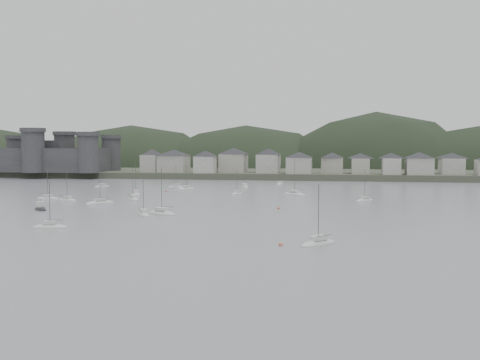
# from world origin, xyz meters

# --- Properties ---
(ground) EXTENTS (900.00, 900.00, 0.00)m
(ground) POSITION_xyz_m (0.00, 0.00, 0.00)
(ground) COLOR slate
(ground) RESTS_ON ground
(far_shore_land) EXTENTS (900.00, 250.00, 3.00)m
(far_shore_land) POSITION_xyz_m (0.00, 295.00, 1.50)
(far_shore_land) COLOR #383D2D
(far_shore_land) RESTS_ON ground
(forested_ridge) EXTENTS (851.55, 103.94, 102.57)m
(forested_ridge) POSITION_xyz_m (4.83, 269.40, -11.28)
(forested_ridge) COLOR black
(forested_ridge) RESTS_ON ground
(castle) EXTENTS (66.00, 43.00, 20.00)m
(castle) POSITION_xyz_m (-120.00, 179.80, 10.96)
(castle) COLOR #333336
(castle) RESTS_ON far_shore_land
(waterfront_town) EXTENTS (451.48, 28.46, 12.92)m
(waterfront_town) POSITION_xyz_m (50.59, 183.34, 8.66)
(waterfront_town) COLOR #9A998D
(waterfront_town) RESTS_ON far_shore_land
(sailboat_lead) EXTENTS (7.08, 7.58, 10.77)m
(sailboat_lead) POSITION_xyz_m (26.62, 1.45, 0.18)
(sailboat_lead) COLOR beige
(sailboat_lead) RESTS_ON ground
(moored_fleet) EXTENTS (263.27, 172.24, 13.32)m
(moored_fleet) POSITION_xyz_m (4.14, 68.94, 0.18)
(moored_fleet) COLOR beige
(moored_fleet) RESTS_ON ground
(motor_launch_far) EXTENTS (6.36, 6.80, 3.66)m
(motor_launch_far) POSITION_xyz_m (-45.25, 39.67, 0.30)
(motor_launch_far) COLOR black
(motor_launch_far) RESTS_ON ground
(mooring_buoys) EXTENTS (134.03, 121.50, 0.70)m
(mooring_buoys) POSITION_xyz_m (6.08, 64.54, 0.15)
(mooring_buoys) COLOR #CD6244
(mooring_buoys) RESTS_ON ground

